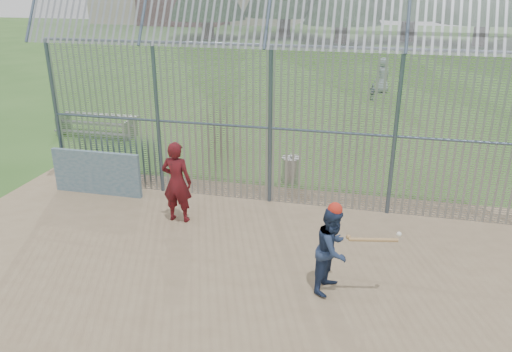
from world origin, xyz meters
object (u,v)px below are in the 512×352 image
(dugout_wall, at_px, (97,173))
(bleacher, at_px, (97,125))
(onlooker, at_px, (177,182))
(trash_can, at_px, (291,169))
(batter, at_px, (332,250))

(dugout_wall, distance_m, bleacher, 5.74)
(onlooker, relative_size, trash_can, 2.41)
(dugout_wall, distance_m, onlooker, 2.91)
(dugout_wall, distance_m, batter, 7.21)
(trash_can, bearing_deg, dugout_wall, -156.86)
(onlooker, relative_size, bleacher, 0.66)
(batter, xyz_separation_m, trash_can, (-1.63, 5.12, -0.47))
(onlooker, distance_m, bleacher, 8.20)
(batter, distance_m, bleacher, 12.37)
(batter, distance_m, trash_can, 5.39)
(onlooker, bearing_deg, dugout_wall, -19.64)
(dugout_wall, bearing_deg, onlooker, -20.11)
(trash_can, xyz_separation_m, bleacher, (-7.82, 2.85, 0.03))
(onlooker, xyz_separation_m, trash_can, (2.21, 3.09, -0.63))
(batter, distance_m, onlooker, 4.34)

